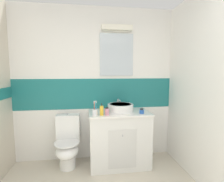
% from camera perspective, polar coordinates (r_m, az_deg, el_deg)
% --- Properties ---
extents(wall_back_tiled, '(3.20, 0.20, 2.50)m').
position_cam_1_polar(wall_back_tiled, '(2.86, -5.63, 2.38)').
color(wall_back_tiled, white).
rests_on(wall_back_tiled, ground_plane).
extents(vanity_cabinet, '(0.93, 0.57, 0.85)m').
position_cam_1_polar(vanity_cabinet, '(2.77, 2.38, -15.51)').
color(vanity_cabinet, silver).
rests_on(vanity_cabinet, ground_plane).
extents(sink_basin, '(0.40, 0.44, 0.17)m').
position_cam_1_polar(sink_basin, '(2.65, 2.86, -5.53)').
color(sink_basin, white).
rests_on(sink_basin, vanity_cabinet).
extents(toilet, '(0.37, 0.50, 0.81)m').
position_cam_1_polar(toilet, '(2.80, -14.75, -16.67)').
color(toilet, white).
rests_on(toilet, ground_plane).
extents(toothbrush_cup, '(0.07, 0.07, 0.21)m').
position_cam_1_polar(toothbrush_cup, '(2.41, -5.75, -6.91)').
color(toothbrush_cup, white).
rests_on(toothbrush_cup, vanity_cabinet).
extents(soap_dispenser, '(0.05, 0.05, 0.17)m').
position_cam_1_polar(soap_dispenser, '(2.41, -3.52, -6.56)').
color(soap_dispenser, yellow).
rests_on(soap_dispenser, vanity_cabinet).
extents(hair_gel_jar, '(0.07, 0.07, 0.08)m').
position_cam_1_polar(hair_gel_jar, '(2.55, 9.96, -6.74)').
color(hair_gel_jar, '#2659B2').
rests_on(hair_gel_jar, vanity_cabinet).
extents(lotion_bottle_short, '(0.06, 0.06, 0.11)m').
position_cam_1_polar(lotion_bottle_short, '(2.42, -1.70, -6.87)').
color(lotion_bottle_short, pink).
rests_on(lotion_bottle_short, vanity_cabinet).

